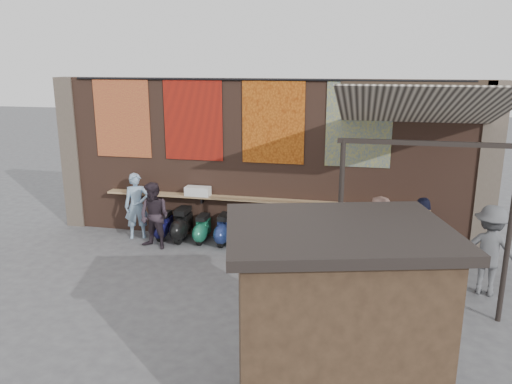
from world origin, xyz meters
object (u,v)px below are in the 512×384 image
shelf_box (198,191)px  scooter_stool_0 (164,226)px  shopper_navy (422,240)px  shopper_grey (489,250)px  diner_left (137,206)px  scooter_stool_1 (182,225)px  scooter_stool_6 (294,234)px  scooter_stool_8 (340,237)px  scooter_stool_3 (224,230)px  market_stall (334,332)px  scooter_stool_7 (313,234)px  diner_right (154,216)px  scooter_stool_4 (248,230)px  scooter_stool_5 (270,235)px  shopper_tan (379,233)px  scooter_stool_2 (202,229)px

shelf_box → scooter_stool_0: shelf_box is taller
shopper_navy → shopper_grey: size_ratio=1.00×
diner_left → scooter_stool_1: bearing=-21.8°
scooter_stool_0 → scooter_stool_6: bearing=-0.6°
scooter_stool_6 → scooter_stool_8: bearing=-0.2°
shelf_box → scooter_stool_1: (-0.35, -0.26, -0.83)m
shopper_grey → scooter_stool_3: bearing=1.7°
shelf_box → scooter_stool_6: (2.49, -0.29, -0.85)m
shopper_grey → market_stall: bearing=74.3°
scooter_stool_6 → scooter_stool_7: 0.46m
scooter_stool_1 → scooter_stool_8: bearing=-0.4°
scooter_stool_3 → diner_right: bearing=-158.3°
scooter_stool_1 → diner_left: 1.26m
scooter_stool_0 → scooter_stool_4: bearing=-1.1°
scooter_stool_3 → shopper_grey: 5.94m
shelf_box → market_stall: market_stall is taller
shopper_navy → shopper_grey: shopper_navy is taller
scooter_stool_5 → scooter_stool_8: bearing=0.3°
shelf_box → shopper_navy: bearing=-16.1°
shopper_navy → market_stall: 4.76m
scooter_stool_7 → diner_left: (-4.49, -0.02, 0.43)m
scooter_stool_7 → diner_right: diner_right is taller
scooter_stool_8 → scooter_stool_6: bearing=179.8°
shopper_grey → scooter_stool_6: bearing=-4.3°
scooter_stool_4 → shopper_tan: size_ratio=0.53×
diner_left → diner_right: diner_left is taller
scooter_stool_0 → scooter_stool_1: bearing=-0.8°
scooter_stool_5 → diner_left: (-3.44, -0.00, 0.51)m
scooter_stool_5 → shopper_grey: bearing=-18.3°
shelf_box → scooter_stool_5: size_ratio=0.88×
scooter_stool_0 → shopper_grey: 7.51m
scooter_stool_4 → shopper_grey: 5.34m
scooter_stool_4 → diner_left: bearing=-179.9°
scooter_stool_0 → scooter_stool_3: size_ratio=0.92×
scooter_stool_4 → scooter_stool_5: (0.53, -0.00, -0.07)m
scooter_stool_3 → scooter_stool_8: scooter_stool_8 is taller
scooter_stool_3 → scooter_stool_8: (2.84, -0.00, 0.03)m
shelf_box → shopper_tan: bearing=-12.7°
scooter_stool_7 → shopper_tan: size_ratio=0.54×
scooter_stool_4 → market_stall: market_stall is taller
scooter_stool_3 → shopper_tan: bearing=-11.0°
scooter_stool_8 → shopper_navy: 2.13m
scooter_stool_1 → shopper_tan: shopper_tan is taller
scooter_stool_2 → shopper_grey: shopper_grey is taller
scooter_stool_4 → diner_right: (-2.17, -0.60, 0.40)m
scooter_stool_7 → shopper_grey: shopper_grey is taller
scooter_stool_3 → scooter_stool_5: (1.15, -0.01, -0.03)m
scooter_stool_2 → diner_left: (-1.72, -0.03, 0.50)m
scooter_stool_0 → shelf_box: bearing=16.5°
diner_right → scooter_stool_5: bearing=26.9°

